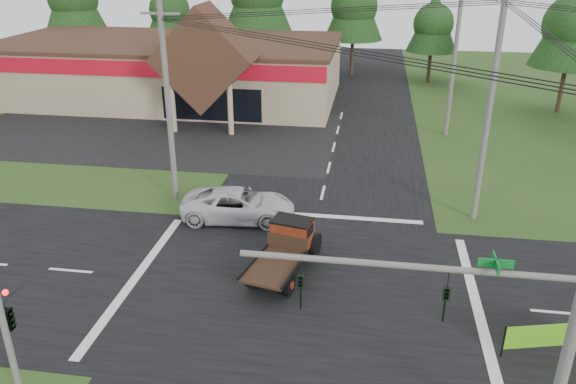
# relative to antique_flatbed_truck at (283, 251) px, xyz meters

# --- Properties ---
(ground) EXTENTS (120.00, 120.00, 0.00)m
(ground) POSITION_rel_antique_flatbed_truck_xyz_m (0.87, -1.30, -1.06)
(ground) COLOR #264217
(ground) RESTS_ON ground
(road_ns) EXTENTS (12.00, 120.00, 0.02)m
(road_ns) POSITION_rel_antique_flatbed_truck_xyz_m (0.87, -1.30, -1.05)
(road_ns) COLOR black
(road_ns) RESTS_ON ground
(road_ew) EXTENTS (120.00, 12.00, 0.02)m
(road_ew) POSITION_rel_antique_flatbed_truck_xyz_m (0.87, -1.30, -1.04)
(road_ew) COLOR black
(road_ew) RESTS_ON ground
(parking_apron) EXTENTS (28.00, 14.00, 0.02)m
(parking_apron) POSITION_rel_antique_flatbed_truck_xyz_m (-13.13, 17.70, -1.04)
(parking_apron) COLOR black
(parking_apron) RESTS_ON ground
(cvs_building) EXTENTS (30.40, 18.20, 9.19)m
(cvs_building) POSITION_rel_antique_flatbed_truck_xyz_m (-14.84, 28.27, 1.72)
(cvs_building) COLOR tan
(cvs_building) RESTS_ON ground
(traffic_signal_mast) EXTENTS (8.12, 0.24, 7.00)m
(traffic_signal_mast) POSITION_rel_antique_flatbed_truck_xyz_m (6.68, -8.80, 3.37)
(traffic_signal_mast) COLOR #595651
(traffic_signal_mast) RESTS_ON ground
(traffic_signal_corner) EXTENTS (0.53, 2.48, 4.40)m
(traffic_signal_corner) POSITION_rel_antique_flatbed_truck_xyz_m (-6.63, -8.62, 2.47)
(traffic_signal_corner) COLOR #595651
(traffic_signal_corner) RESTS_ON ground
(utility_pole_nw) EXTENTS (2.00, 0.30, 10.50)m
(utility_pole_nw) POSITION_rel_antique_flatbed_truck_xyz_m (-7.13, 6.70, 4.33)
(utility_pole_nw) COLOR #595651
(utility_pole_nw) RESTS_ON ground
(utility_pole_ne) EXTENTS (2.00, 0.30, 11.50)m
(utility_pole_ne) POSITION_rel_antique_flatbed_truck_xyz_m (8.87, 6.70, 4.83)
(utility_pole_ne) COLOR #595651
(utility_pole_ne) RESTS_ON ground
(utility_pole_n) EXTENTS (2.00, 0.30, 11.20)m
(utility_pole_n) POSITION_rel_antique_flatbed_truck_xyz_m (8.87, 20.70, 4.68)
(utility_pole_n) COLOR #595651
(utility_pole_n) RESTS_ON ground
(tree_row_b) EXTENTS (5.60, 5.60, 10.10)m
(tree_row_b) POSITION_rel_antique_flatbed_truck_xyz_m (-19.13, 40.70, 5.65)
(tree_row_b) COLOR #332316
(tree_row_b) RESTS_ON ground
(tree_row_d) EXTENTS (6.16, 6.16, 11.11)m
(tree_row_d) POSITION_rel_antique_flatbed_truck_xyz_m (0.87, 40.70, 6.32)
(tree_row_d) COLOR #332316
(tree_row_d) RESTS_ON ground
(tree_row_e) EXTENTS (5.04, 5.04, 9.09)m
(tree_row_e) POSITION_rel_antique_flatbed_truck_xyz_m (8.87, 38.70, 4.98)
(tree_row_e) COLOR #332316
(tree_row_e) RESTS_ON ground
(tree_side_ne) EXTENTS (6.16, 6.16, 11.11)m
(tree_side_ne) POSITION_rel_antique_flatbed_truck_xyz_m (18.87, 28.70, 6.32)
(tree_side_ne) COLOR #332316
(tree_side_ne) RESTS_ON ground
(antique_flatbed_truck) EXTENTS (2.97, 5.35, 2.11)m
(antique_flatbed_truck) POSITION_rel_antique_flatbed_truck_xyz_m (0.00, 0.00, 0.00)
(antique_flatbed_truck) COLOR #591C0C
(antique_flatbed_truck) RESTS_ON ground
(roadside_banner) EXTENTS (3.60, 1.03, 1.26)m
(roadside_banner) POSITION_rel_antique_flatbed_truck_xyz_m (9.97, -3.76, -0.43)
(roadside_banner) COLOR #58AB16
(roadside_banner) RESTS_ON ground
(white_pickup) EXTENTS (5.94, 3.08, 1.60)m
(white_pickup) POSITION_rel_antique_flatbed_truck_xyz_m (-3.10, 4.76, -0.26)
(white_pickup) COLOR silver
(white_pickup) RESTS_ON ground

